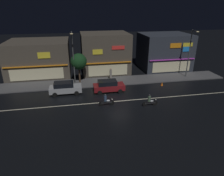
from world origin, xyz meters
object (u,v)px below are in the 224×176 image
at_px(pedestrian_on_sidewalk, 111,74).
at_px(parked_car_near_kerb, 65,88).
at_px(motorcycle_following, 106,101).
at_px(streetlamp_mid, 190,50).
at_px(parked_car_trailing, 108,86).
at_px(streetlamp_west, 73,55).
at_px(traffic_cone, 162,84).
at_px(motorcycle_lead, 150,101).

relative_size(pedestrian_on_sidewalk, parked_car_near_kerb, 0.46).
bearing_deg(motorcycle_following, streetlamp_mid, -159.41).
bearing_deg(parked_car_trailing, streetlamp_west, 144.73).
height_order(streetlamp_mid, parked_car_trailing, streetlamp_mid).
distance_m(parked_car_near_kerb, parked_car_trailing, 5.94).
relative_size(streetlamp_mid, pedestrian_on_sidewalk, 3.87).
height_order(streetlamp_west, parked_car_trailing, streetlamp_west).
bearing_deg(parked_car_near_kerb, traffic_cone, -178.62).
bearing_deg(motorcycle_lead, motorcycle_following, -12.32).
xyz_separation_m(pedestrian_on_sidewalk, motorcycle_following, (-2.08, -8.39, -0.43)).
height_order(motorcycle_following, traffic_cone, motorcycle_following).
bearing_deg(parked_car_near_kerb, motorcycle_following, 137.51).
distance_m(motorcycle_following, traffic_cone, 10.53).
height_order(streetlamp_mid, motorcycle_lead, streetlamp_mid).
xyz_separation_m(streetlamp_west, parked_car_near_kerb, (-1.37, -2.78, -3.83)).
bearing_deg(parked_car_near_kerb, streetlamp_west, -116.21).
height_order(streetlamp_west, traffic_cone, streetlamp_west).
height_order(motorcycle_lead, traffic_cone, motorcycle_lead).
relative_size(parked_car_trailing, motorcycle_lead, 2.26).
height_order(streetlamp_west, streetlamp_mid, streetlamp_west).
distance_m(streetlamp_west, motorcycle_lead, 12.73).
distance_m(parked_car_trailing, motorcycle_following, 4.21).
relative_size(motorcycle_following, traffic_cone, 3.45).
bearing_deg(motorcycle_lead, streetlamp_west, -44.60).
height_order(parked_car_near_kerb, motorcycle_following, parked_car_near_kerb).
distance_m(streetlamp_west, streetlamp_mid, 18.41).
distance_m(pedestrian_on_sidewalk, motorcycle_following, 8.65).
distance_m(streetlamp_west, motorcycle_following, 9.09).
height_order(streetlamp_mid, motorcycle_following, streetlamp_mid).
height_order(streetlamp_mid, pedestrian_on_sidewalk, streetlamp_mid).
bearing_deg(streetlamp_west, pedestrian_on_sidewalk, 10.87).
distance_m(pedestrian_on_sidewalk, parked_car_near_kerb, 8.01).
bearing_deg(motorcycle_lead, streetlamp_mid, -139.42).
xyz_separation_m(streetlamp_west, motorcycle_following, (3.57, -7.30, -4.07)).
height_order(streetlamp_west, pedestrian_on_sidewalk, streetlamp_west).
bearing_deg(parked_car_near_kerb, parked_car_trailing, 175.75).
bearing_deg(motorcycle_following, traffic_cone, -158.69).
bearing_deg(streetlamp_west, parked_car_near_kerb, -116.21).
bearing_deg(parked_car_trailing, pedestrian_on_sidewalk, 75.70).
bearing_deg(parked_car_near_kerb, streetlamp_mid, -171.43).
height_order(parked_car_near_kerb, parked_car_trailing, same).
distance_m(streetlamp_west, traffic_cone, 13.85).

